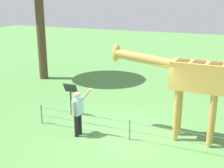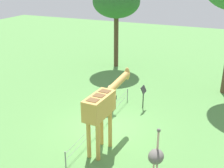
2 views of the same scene
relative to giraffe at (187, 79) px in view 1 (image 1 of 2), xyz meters
The scene contains 5 objects.
ground_plane 2.74m from the giraffe, 22.49° to the left, with size 60.00×60.00×0.00m, color #568E47.
giraffe is the anchor object (origin of this frame).
visitor 3.75m from the giraffe, 18.59° to the left, with size 0.63×0.59×1.74m.
info_sign 4.69m from the giraffe, ahead, with size 0.56×0.21×1.32m.
wire_fence 2.48m from the giraffe, 26.17° to the left, with size 7.05×0.05×0.75m.
Camera 1 is at (-2.90, 8.61, 4.65)m, focal length 47.42 mm.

